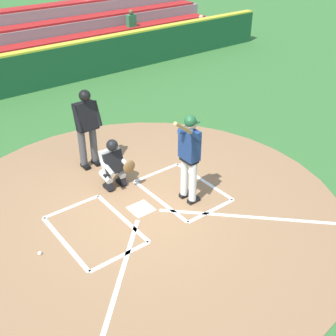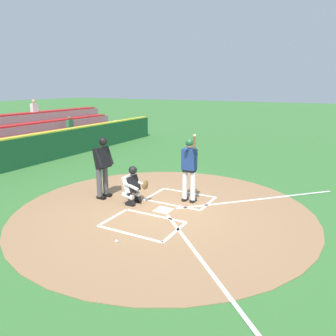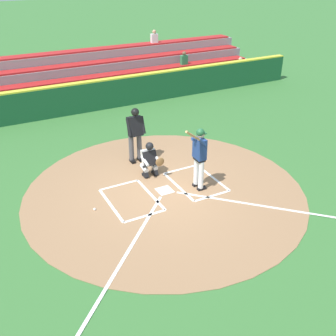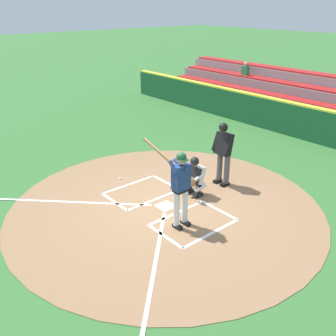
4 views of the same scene
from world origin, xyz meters
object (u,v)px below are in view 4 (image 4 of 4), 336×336
Objects in this scene: catcher at (195,176)px; baseball at (120,179)px; plate_umpire at (223,150)px; batter at (180,184)px.

catcher is 2.43m from baseball.
catcher is 1.18m from plate_umpire.
batter is 2.57m from plate_umpire.
baseball is (3.04, -0.33, -1.06)m from batter.
plate_umpire is at bearing -135.82° from baseball.
plate_umpire is at bearing -90.50° from catcher.
baseball is at bearing -6.13° from batter.
plate_umpire reaches higher than baseball.
catcher is at bearing -56.25° from batter.
plate_umpire is 25.20× the size of baseball.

